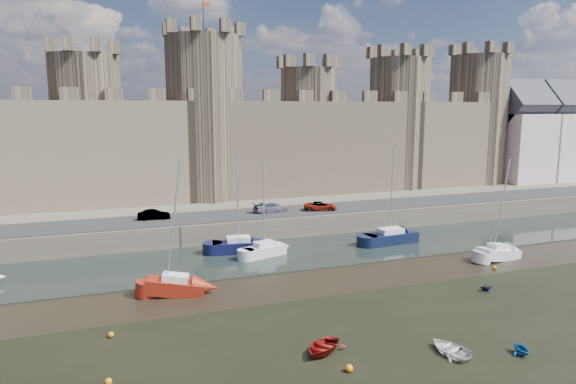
# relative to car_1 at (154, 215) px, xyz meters

# --- Properties ---
(ground) EXTENTS (160.00, 160.00, 0.00)m
(ground) POSITION_rel_car_1_xyz_m (7.00, -34.63, -3.12)
(ground) COLOR black
(ground) RESTS_ON ground
(water_channel) EXTENTS (160.00, 12.00, 0.08)m
(water_channel) POSITION_rel_car_1_xyz_m (7.00, -10.63, -3.08)
(water_channel) COLOR black
(water_channel) RESTS_ON ground
(quay) EXTENTS (160.00, 60.00, 2.50)m
(quay) POSITION_rel_car_1_xyz_m (7.00, 25.37, -1.87)
(quay) COLOR #4C443A
(quay) RESTS_ON ground
(road) EXTENTS (160.00, 7.00, 0.10)m
(road) POSITION_rel_car_1_xyz_m (7.00, -0.63, -0.57)
(road) COLOR black
(road) RESTS_ON quay
(castle) EXTENTS (108.50, 11.00, 29.00)m
(castle) POSITION_rel_car_1_xyz_m (6.36, 13.37, 8.55)
(castle) COLOR #42382B
(castle) RESTS_ON quay
(car_1) EXTENTS (3.85, 1.64, 1.24)m
(car_1) POSITION_rel_car_1_xyz_m (0.00, 0.00, 0.00)
(car_1) COLOR gray
(car_1) RESTS_ON quay
(car_2) EXTENTS (4.80, 2.43, 1.34)m
(car_2) POSITION_rel_car_1_xyz_m (14.37, -0.45, 0.05)
(car_2) COLOR gray
(car_2) RESTS_ON quay
(car_3) EXTENTS (4.61, 3.09, 1.18)m
(car_3) POSITION_rel_car_1_xyz_m (20.64, -1.62, -0.03)
(car_3) COLOR gray
(car_3) RESTS_ON quay
(sailboat_1) EXTENTS (5.84, 3.07, 11.13)m
(sailboat_1) POSITION_rel_car_1_xyz_m (8.02, -8.49, -2.26)
(sailboat_1) COLOR #0E1033
(sailboat_1) RESTS_ON ground
(sailboat_2) EXTENTS (4.95, 3.10, 9.98)m
(sailboat_2) POSITION_rel_car_1_xyz_m (10.24, -10.79, -2.32)
(sailboat_2) COLOR silver
(sailboat_2) RESTS_ON ground
(sailboat_3) EXTENTS (6.47, 2.96, 11.03)m
(sailboat_3) POSITION_rel_car_1_xyz_m (25.54, -10.66, -2.28)
(sailboat_3) COLOR black
(sailboat_3) RESTS_ON ground
(sailboat_4) EXTENTS (5.14, 2.99, 11.30)m
(sailboat_4) POSITION_rel_car_1_xyz_m (-0.08, -18.95, -2.31)
(sailboat_4) COLOR maroon
(sailboat_4) RESTS_ON ground
(sailboat_5) EXTENTS (5.07, 2.52, 10.49)m
(sailboat_5) POSITION_rel_car_1_xyz_m (32.80, -19.94, -2.37)
(sailboat_5) COLOR silver
(sailboat_5) RESTS_ON ground
(dinghy_2) EXTENTS (2.51, 3.23, 0.62)m
(dinghy_2) POSITION_rel_car_1_xyz_m (15.01, -35.56, -2.81)
(dinghy_2) COLOR silver
(dinghy_2) RESTS_ON ground
(dinghy_4) EXTENTS (4.07, 3.97, 0.69)m
(dinghy_4) POSITION_rel_car_1_xyz_m (7.37, -32.64, -2.77)
(dinghy_4) COLOR maroon
(dinghy_4) RESTS_ON ground
(dinghy_5) EXTENTS (1.38, 1.58, 0.80)m
(dinghy_5) POSITION_rel_car_1_xyz_m (19.12, -37.19, -2.72)
(dinghy_5) COLOR #144D8D
(dinghy_5) RESTS_ON ground
(dinghy_7) EXTENTS (1.24, 1.09, 0.62)m
(dinghy_7) POSITION_rel_car_1_xyz_m (25.10, -27.11, -2.81)
(dinghy_7) COLOR black
(dinghy_7) RESTS_ON ground
(buoy_0) EXTENTS (0.42, 0.42, 0.42)m
(buoy_0) POSITION_rel_car_1_xyz_m (-5.63, -32.10, -2.91)
(buoy_0) COLOR orange
(buoy_0) RESTS_ON ground
(buoy_1) EXTENTS (0.42, 0.42, 0.42)m
(buoy_1) POSITION_rel_car_1_xyz_m (-5.39, -25.71, -2.91)
(buoy_1) COLOR orange
(buoy_1) RESTS_ON ground
(buoy_3) EXTENTS (0.39, 0.39, 0.39)m
(buoy_3) POSITION_rel_car_1_xyz_m (29.95, -22.63, -2.92)
(buoy_3) COLOR orange
(buoy_3) RESTS_ON ground
(buoy_4) EXTENTS (0.48, 0.48, 0.48)m
(buoy_4) POSITION_rel_car_1_xyz_m (7.87, -35.44, -2.88)
(buoy_4) COLOR orange
(buoy_4) RESTS_ON ground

